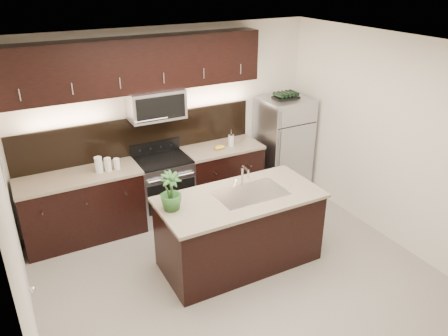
% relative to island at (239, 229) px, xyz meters
% --- Properties ---
extents(ground, '(4.50, 4.50, 0.00)m').
position_rel_island_xyz_m(ground, '(-0.17, -0.20, -0.47)').
color(ground, gray).
rests_on(ground, ground).
extents(room_walls, '(4.52, 4.02, 2.71)m').
position_rel_island_xyz_m(room_walls, '(-0.28, -0.24, 1.22)').
color(room_walls, silver).
rests_on(room_walls, ground).
extents(counter_run, '(3.51, 0.65, 0.94)m').
position_rel_island_xyz_m(counter_run, '(-0.62, 1.49, -0.00)').
color(counter_run, black).
rests_on(counter_run, ground).
extents(upper_fixtures, '(3.49, 0.40, 1.66)m').
position_rel_island_xyz_m(upper_fixtures, '(-0.60, 1.64, 1.67)').
color(upper_fixtures, black).
rests_on(upper_fixtures, counter_run).
extents(island, '(1.96, 0.96, 0.94)m').
position_rel_island_xyz_m(island, '(0.00, 0.00, 0.00)').
color(island, black).
rests_on(island, ground).
extents(sink_faucet, '(0.84, 0.50, 0.28)m').
position_rel_island_xyz_m(sink_faucet, '(0.15, 0.01, 0.48)').
color(sink_faucet, silver).
rests_on(sink_faucet, island).
extents(refrigerator, '(0.75, 0.68, 1.55)m').
position_rel_island_xyz_m(refrigerator, '(1.63, 1.43, 0.30)').
color(refrigerator, '#B2B2B7').
rests_on(refrigerator, ground).
extents(wine_rack, '(0.38, 0.24, 0.09)m').
position_rel_island_xyz_m(wine_rack, '(1.63, 1.43, 1.12)').
color(wine_rack, black).
rests_on(wine_rack, refrigerator).
extents(plant, '(0.29, 0.29, 0.45)m').
position_rel_island_xyz_m(plant, '(-0.83, 0.10, 0.69)').
color(plant, '#255020').
rests_on(plant, island).
extents(canisters, '(0.32, 0.10, 0.22)m').
position_rel_island_xyz_m(canisters, '(-1.22, 1.44, 0.56)').
color(canisters, silver).
rests_on(canisters, counter_run).
extents(french_press, '(0.09, 0.09, 0.26)m').
position_rel_island_xyz_m(french_press, '(0.67, 1.44, 0.57)').
color(french_press, silver).
rests_on(french_press, counter_run).
extents(bananas, '(0.18, 0.15, 0.05)m').
position_rel_island_xyz_m(bananas, '(0.41, 1.41, 0.49)').
color(bananas, yellow).
rests_on(bananas, counter_run).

